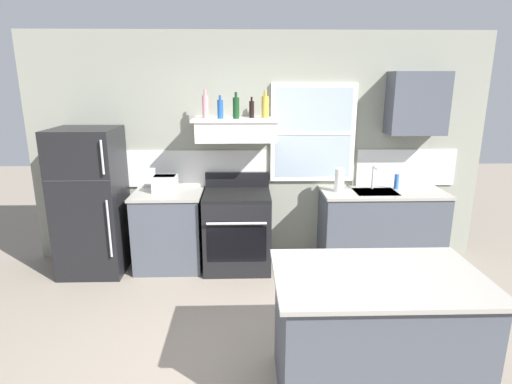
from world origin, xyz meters
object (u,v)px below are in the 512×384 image
at_px(bottle_balsamic_dark, 252,109).
at_px(bottle_rose_pink, 205,106).
at_px(bottle_dark_green_wine, 236,108).
at_px(bottle_blue_liqueur, 220,109).
at_px(dish_soap_bottle, 397,181).
at_px(kitchen_island, 374,334).
at_px(stove_range, 237,230).
at_px(bottle_champagne_gold_foil, 265,106).
at_px(refrigerator, 91,202).
at_px(toaster, 165,183).
at_px(paper_towel_roll, 339,180).

bearing_deg(bottle_balsamic_dark, bottle_rose_pink, -175.83).
bearing_deg(bottle_dark_green_wine, bottle_blue_liqueur, 177.76).
distance_m(dish_soap_bottle, kitchen_island, 2.46).
height_order(stove_range, dish_soap_bottle, same).
distance_m(bottle_rose_pink, bottle_champagne_gold_foil, 0.66).
relative_size(refrigerator, kitchen_island, 1.18).
xyz_separation_m(stove_range, bottle_balsamic_dark, (0.17, 0.15, 1.38)).
height_order(toaster, bottle_dark_green_wine, bottle_dark_green_wine).
height_order(paper_towel_roll, dish_soap_bottle, paper_towel_roll).
height_order(stove_range, kitchen_island, stove_range).
bearing_deg(bottle_balsamic_dark, bottle_dark_green_wine, -152.87).
bearing_deg(dish_soap_bottle, bottle_blue_liqueur, -178.04).
xyz_separation_m(stove_range, bottle_rose_pink, (-0.34, 0.11, 1.41)).
bearing_deg(bottle_dark_green_wine, stove_range, -91.83).
xyz_separation_m(bottle_rose_pink, bottle_balsamic_dark, (0.51, 0.04, -0.03)).
bearing_deg(bottle_blue_liqueur, refrigerator, -176.52).
distance_m(refrigerator, bottle_balsamic_dark, 2.09).
height_order(refrigerator, toaster, refrigerator).
bearing_deg(toaster, refrigerator, -172.53).
distance_m(bottle_balsamic_dark, kitchen_island, 2.76).
xyz_separation_m(toaster, dish_soap_bottle, (2.71, 0.05, -0.01)).
relative_size(bottle_balsamic_dark, dish_soap_bottle, 1.29).
xyz_separation_m(bottle_rose_pink, paper_towel_roll, (1.52, -0.07, -0.83)).
xyz_separation_m(bottle_blue_liqueur, kitchen_island, (1.15, -2.16, -1.39)).
height_order(bottle_champagne_gold_foil, dish_soap_bottle, bottle_champagne_gold_foil).
bearing_deg(bottle_champagne_gold_foil, paper_towel_roll, -7.33).
distance_m(stove_range, dish_soap_bottle, 1.96).
bearing_deg(toaster, bottle_champagne_gold_foil, 3.09).
relative_size(stove_range, kitchen_island, 0.78).
relative_size(bottle_blue_liqueur, kitchen_island, 0.18).
xyz_separation_m(stove_range, dish_soap_bottle, (1.88, 0.14, 0.54)).
bearing_deg(refrigerator, paper_towel_roll, 1.22).
bearing_deg(bottle_balsamic_dark, stove_range, -139.51).
height_order(bottle_rose_pink, kitchen_island, bottle_rose_pink).
bearing_deg(paper_towel_roll, bottle_balsamic_dark, 173.70).
bearing_deg(refrigerator, dish_soap_bottle, 2.60).
distance_m(bottle_champagne_gold_foil, dish_soap_bottle, 1.78).
relative_size(bottle_blue_liqueur, bottle_champagne_gold_foil, 0.85).
bearing_deg(kitchen_island, bottle_champagne_gold_foil, 106.35).
height_order(toaster, stove_range, toaster).
height_order(refrigerator, bottle_dark_green_wine, bottle_dark_green_wine).
bearing_deg(bottle_dark_green_wine, dish_soap_bottle, 2.35).
distance_m(stove_range, paper_towel_roll, 1.31).
relative_size(bottle_dark_green_wine, dish_soap_bottle, 1.59).
relative_size(bottle_rose_pink, dish_soap_bottle, 1.73).
xyz_separation_m(bottle_blue_liqueur, bottle_champagne_gold_foil, (0.50, 0.08, 0.02)).
distance_m(bottle_balsamic_dark, bottle_champagne_gold_foil, 0.15).
height_order(bottle_champagne_gold_foil, kitchen_island, bottle_champagne_gold_foil).
distance_m(refrigerator, toaster, 0.85).
height_order(refrigerator, dish_soap_bottle, refrigerator).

